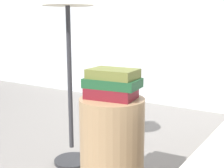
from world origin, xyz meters
TOP-DOWN VIEW (x-y plane):
  - side_table at (0.00, 0.00)m, footprint 0.33×0.33m
  - book_maroon at (-0.01, 0.00)m, footprint 0.26×0.19m
  - book_forest at (-0.00, 0.01)m, footprint 0.29×0.20m
  - book_olive at (-0.00, 0.01)m, footprint 0.25×0.18m

SIDE VIEW (x-z plane):
  - side_table at x=0.00m, z-range 0.00..0.56m
  - book_maroon at x=-0.01m, z-range 0.56..0.61m
  - book_forest at x=0.00m, z-range 0.61..0.66m
  - book_olive at x=0.00m, z-range 0.66..0.71m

